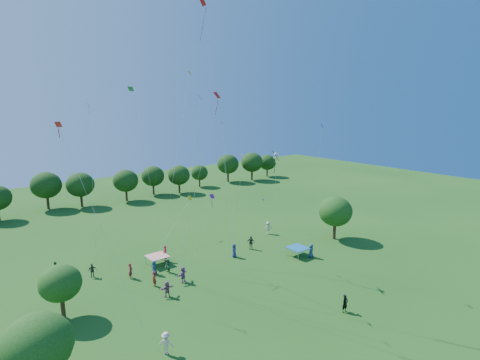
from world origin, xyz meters
name	(u,v)px	position (x,y,z in m)	size (l,w,h in m)	color
ground	(357,352)	(0.00, 0.00, 0.00)	(160.00, 160.00, 0.00)	#235519
near_tree_west	(37,345)	(-19.39, 9.77, 3.82)	(4.29, 4.29, 5.76)	#422B19
near_tree_north	(60,283)	(-15.95, 18.72, 3.28)	(3.52, 3.52, 4.88)	#422B19
near_tree_east	(335,211)	(18.41, 16.09, 3.94)	(4.52, 4.52, 5.99)	#422B19
treeline	(91,183)	(-1.73, 55.43, 4.09)	(88.01, 8.77, 6.77)	#422B19
tent_red_stripe	(157,256)	(-4.51, 23.66, 1.04)	(2.20, 2.20, 1.10)	red
tent_blue	(298,248)	(10.04, 15.19, 1.04)	(2.20, 2.20, 1.10)	#175C98
man_in_black	(345,303)	(3.93, 3.91, 0.84)	(0.62, 0.40, 1.67)	black
crowd_person_0	(234,251)	(3.78, 19.80, 0.84)	(0.83, 0.45, 1.68)	navy
crowd_person_1	(165,253)	(-3.35, 24.02, 0.95)	(0.71, 0.46, 1.91)	maroon
crowd_person_2	(168,266)	(-4.61, 20.94, 0.78)	(0.77, 0.42, 1.57)	#265A33
crowd_person_3	(166,343)	(-11.24, 8.82, 0.88)	(1.15, 0.52, 1.77)	beige
crowd_person_4	(251,243)	(6.99, 20.47, 0.88)	(1.03, 0.47, 1.76)	#36312B
crowd_person_5	(167,289)	(-7.15, 16.37, 0.80)	(1.49, 0.53, 1.59)	#89506E
crowd_person_6	(154,268)	(-5.94, 21.53, 0.79)	(0.78, 0.42, 1.59)	navy
crowd_person_7	(154,279)	(-7.18, 19.03, 0.81)	(0.60, 0.39, 1.61)	maroon
crowd_person_8	(56,269)	(-14.40, 27.75, 0.84)	(0.83, 0.45, 1.68)	#245525
crowd_person_9	(268,228)	(12.71, 23.35, 0.91)	(1.19, 0.53, 1.82)	#AFA28C
crowd_person_10	(92,270)	(-11.42, 25.14, 0.77)	(0.90, 0.41, 1.53)	#453F37
crowd_person_11	(183,275)	(-4.44, 17.99, 0.86)	(1.60, 0.57, 1.71)	#844D85
crowd_person_12	(311,251)	(10.97, 13.87, 0.84)	(0.83, 0.45, 1.69)	navy
crowd_person_13	(131,271)	(-8.31, 22.30, 0.84)	(0.63, 0.40, 1.68)	maroon
pirate_kite	(276,157)	(5.51, 14.72, 12.74)	(1.28, 1.40, 12.12)	black
red_high_kite	(211,67)	(-1.84, 16.02, 21.69)	(1.07, 4.81, 26.45)	red
small_kite_0	(225,164)	(3.17, 20.64, 11.44)	(2.14, 4.63, 15.02)	#BE370B
small_kite_1	(80,177)	(-14.46, 15.59, 12.80)	(3.45, 6.62, 15.69)	red
small_kite_2	(240,180)	(-0.26, 13.62, 11.09)	(2.58, 5.31, 12.43)	#FFAB16
small_kite_3	(138,125)	(-4.50, 27.00, 15.91)	(2.16, 3.07, 18.94)	#217C16
small_kite_4	(319,158)	(8.54, 11.34, 12.74)	(2.35, 3.14, 15.10)	#1429C9
small_kite_5	(209,206)	(-0.71, 18.37, 7.49)	(2.24, 1.39, 7.53)	#791689
small_kite_6	(91,157)	(-11.25, 22.94, 13.25)	(0.39, 1.97, 17.09)	silver
small_kite_7	(262,203)	(11.94, 23.77, 4.54)	(1.65, 2.66, 4.11)	#0B85AE
small_kite_8	(208,136)	(-4.14, 13.32, 15.60)	(1.11, 6.77, 18.01)	red
small_kite_9	(183,114)	(0.54, 25.49, 17.11)	(5.04, 0.80, 20.92)	orange
small_kite_10	(186,205)	(2.55, 28.95, 4.86)	(7.38, 4.63, 4.49)	yellow
small_kite_11	(195,141)	(-4.04, 15.65, 14.98)	(0.98, 3.85, 17.84)	#18881E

